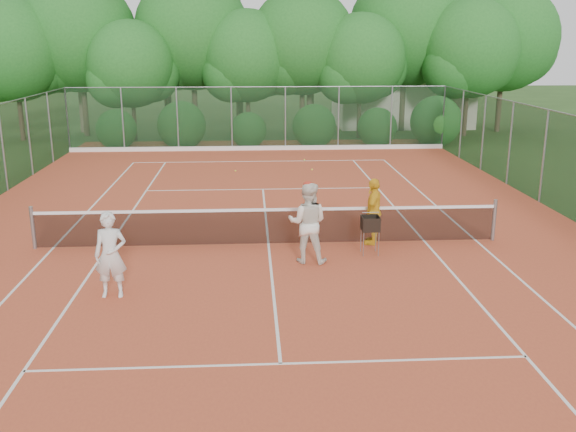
% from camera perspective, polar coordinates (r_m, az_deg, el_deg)
% --- Properties ---
extents(ground, '(120.00, 120.00, 0.00)m').
position_cam_1_polar(ground, '(16.66, -1.75, -2.59)').
color(ground, '#254318').
rests_on(ground, ground).
extents(clay_court, '(18.00, 36.00, 0.02)m').
position_cam_1_polar(clay_court, '(16.65, -1.75, -2.55)').
color(clay_court, '#BC4C2B').
rests_on(clay_court, ground).
extents(club_building, '(8.00, 5.00, 3.00)m').
position_cam_1_polar(club_building, '(41.11, 10.00, 10.03)').
color(club_building, beige).
rests_on(club_building, ground).
extents(tennis_net, '(11.97, 0.10, 1.10)m').
position_cam_1_polar(tennis_net, '(16.50, -1.76, -0.83)').
color(tennis_net, gray).
rests_on(tennis_net, clay_court).
extents(player_white, '(0.66, 0.43, 1.79)m').
position_cam_1_polar(player_white, '(13.53, -15.49, -3.35)').
color(player_white, silver).
rests_on(player_white, clay_court).
extents(player_center_grp, '(1.07, 0.92, 1.97)m').
position_cam_1_polar(player_center_grp, '(15.08, 1.76, -0.58)').
color(player_center_grp, white).
rests_on(player_center_grp, clay_court).
extents(player_yellow, '(0.75, 1.10, 1.73)m').
position_cam_1_polar(player_yellow, '(16.63, 7.62, 0.42)').
color(player_yellow, gold).
rests_on(player_yellow, clay_court).
extents(ball_hopper, '(0.42, 0.42, 0.96)m').
position_cam_1_polar(ball_hopper, '(15.82, 7.33, -0.73)').
color(ball_hopper, gray).
rests_on(ball_hopper, clay_court).
extents(stray_ball_a, '(0.07, 0.07, 0.07)m').
position_cam_1_polar(stray_ball_a, '(26.02, -4.69, 4.03)').
color(stray_ball_a, '#CCDB32').
rests_on(stray_ball_a, clay_court).
extents(stray_ball_b, '(0.07, 0.07, 0.07)m').
position_cam_1_polar(stray_ball_b, '(28.36, 1.47, 5.02)').
color(stray_ball_b, '#CAE936').
rests_on(stray_ball_b, clay_court).
extents(stray_ball_c, '(0.07, 0.07, 0.07)m').
position_cam_1_polar(stray_ball_c, '(26.20, 2.15, 4.15)').
color(stray_ball_c, '#EAEF37').
rests_on(stray_ball_c, clay_court).
extents(court_markings, '(11.03, 23.83, 0.01)m').
position_cam_1_polar(court_markings, '(16.65, -1.75, -2.51)').
color(court_markings, white).
rests_on(court_markings, clay_court).
extents(fence_back, '(18.07, 0.07, 3.00)m').
position_cam_1_polar(fence_back, '(31.06, -2.63, 8.64)').
color(fence_back, '#19381E').
rests_on(fence_back, clay_court).
extents(tropical_treeline, '(32.10, 8.49, 15.03)m').
position_cam_1_polar(tropical_treeline, '(36.12, -0.49, 15.30)').
color(tropical_treeline, brown).
rests_on(tropical_treeline, ground).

